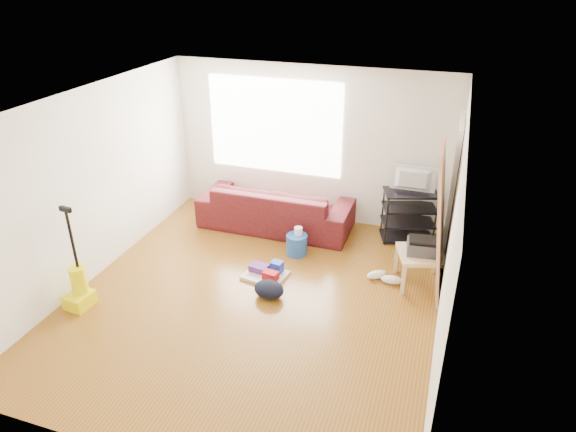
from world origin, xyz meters
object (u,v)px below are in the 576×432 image
(tv_stand, at_px, (408,215))
(sofa, at_px, (276,226))
(side_table, at_px, (421,258))
(vacuum, at_px, (79,288))
(cleaning_tray, at_px, (267,273))
(backpack, at_px, (269,296))
(bucket, at_px, (297,254))

(tv_stand, bearing_deg, sofa, 169.64)
(side_table, bearing_deg, vacuum, -155.20)
(cleaning_tray, distance_m, backpack, 0.47)
(tv_stand, xyz_separation_m, vacuum, (-3.65, -3.03, -0.15))
(bucket, bearing_deg, side_table, -6.89)
(sofa, bearing_deg, tv_stand, -172.49)
(side_table, bearing_deg, backpack, -152.61)
(backpack, bearing_deg, side_table, 37.78)
(sofa, relative_size, side_table, 3.37)
(tv_stand, bearing_deg, side_table, -93.86)
(cleaning_tray, height_order, vacuum, vacuum)
(side_table, xyz_separation_m, bucket, (-1.77, 0.21, -0.39))
(side_table, height_order, vacuum, vacuum)
(cleaning_tray, bearing_deg, side_table, 14.07)
(sofa, relative_size, cleaning_tray, 3.94)
(vacuum, bearing_deg, backpack, 27.72)
(sofa, xyz_separation_m, bucket, (0.58, -0.72, 0.00))
(tv_stand, distance_m, vacuum, 4.74)
(tv_stand, bearing_deg, bucket, -163.95)
(sofa, height_order, cleaning_tray, sofa)
(sofa, height_order, bucket, sofa)
(cleaning_tray, bearing_deg, bucket, 73.84)
(tv_stand, relative_size, bucket, 2.85)
(cleaning_tray, xyz_separation_m, vacuum, (-1.97, -1.33, 0.19))
(sofa, relative_size, backpack, 6.09)
(cleaning_tray, bearing_deg, backpack, -65.65)
(backpack, bearing_deg, cleaning_tray, 124.75)
(bucket, distance_m, backpack, 1.14)
(side_table, xyz_separation_m, backpack, (-1.78, -0.92, -0.39))
(side_table, height_order, cleaning_tray, side_table)
(sofa, height_order, tv_stand, tv_stand)
(bucket, height_order, backpack, bucket)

